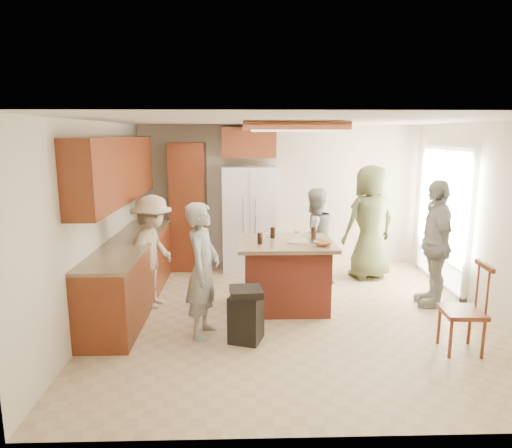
{
  "coord_description": "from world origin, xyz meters",
  "views": [
    {
      "loc": [
        -0.66,
        -5.67,
        2.34
      ],
      "look_at": [
        -0.48,
        0.34,
        1.15
      ],
      "focal_mm": 32.0,
      "sensor_mm": 36.0,
      "label": 1
    }
  ],
  "objects_px": {
    "person_front_left": "(203,270)",
    "trash_bin": "(246,314)",
    "person_counter": "(153,252)",
    "kitchen_island": "(286,274)",
    "person_behind_right": "(370,222)",
    "refrigerator": "(249,218)",
    "person_side_right": "(435,243)",
    "spindle_chair": "(464,312)",
    "person_behind_left": "(314,237)"
  },
  "relations": [
    {
      "from": "person_front_left",
      "to": "trash_bin",
      "type": "relative_size",
      "value": 2.52
    },
    {
      "from": "person_counter",
      "to": "kitchen_island",
      "type": "bearing_deg",
      "value": -81.38
    },
    {
      "from": "person_behind_right",
      "to": "refrigerator",
      "type": "relative_size",
      "value": 1.03
    },
    {
      "from": "person_behind_right",
      "to": "person_side_right",
      "type": "xyz_separation_m",
      "value": [
        0.55,
        -1.24,
        -0.06
      ]
    },
    {
      "from": "person_side_right",
      "to": "trash_bin",
      "type": "xyz_separation_m",
      "value": [
        -2.59,
        -1.07,
        -0.55
      ]
    },
    {
      "from": "person_side_right",
      "to": "person_front_left",
      "type": "bearing_deg",
      "value": -65.79
    },
    {
      "from": "person_counter",
      "to": "spindle_chair",
      "type": "xyz_separation_m",
      "value": [
        3.61,
        -1.46,
        -0.32
      ]
    },
    {
      "from": "person_behind_left",
      "to": "person_side_right",
      "type": "relative_size",
      "value": 0.87
    },
    {
      "from": "person_behind_left",
      "to": "person_behind_right",
      "type": "bearing_deg",
      "value": 174.4
    },
    {
      "from": "refrigerator",
      "to": "person_front_left",
      "type": "bearing_deg",
      "value": -102.01
    },
    {
      "from": "person_behind_right",
      "to": "person_side_right",
      "type": "height_order",
      "value": "person_behind_right"
    },
    {
      "from": "person_behind_right",
      "to": "kitchen_island",
      "type": "distance_m",
      "value": 2.03
    },
    {
      "from": "person_side_right",
      "to": "refrigerator",
      "type": "height_order",
      "value": "refrigerator"
    },
    {
      "from": "person_side_right",
      "to": "trash_bin",
      "type": "distance_m",
      "value": 2.86
    },
    {
      "from": "person_front_left",
      "to": "person_side_right",
      "type": "xyz_separation_m",
      "value": [
        3.09,
        0.89,
        0.08
      ]
    },
    {
      "from": "person_behind_left",
      "to": "person_side_right",
      "type": "distance_m",
      "value": 1.79
    },
    {
      "from": "person_behind_left",
      "to": "kitchen_island",
      "type": "distance_m",
      "value": 1.17
    },
    {
      "from": "person_behind_right",
      "to": "refrigerator",
      "type": "xyz_separation_m",
      "value": [
        -1.96,
        0.58,
        -0.03
      ]
    },
    {
      "from": "refrigerator",
      "to": "spindle_chair",
      "type": "relative_size",
      "value": 1.81
    },
    {
      "from": "spindle_chair",
      "to": "refrigerator",
      "type": "bearing_deg",
      "value": 125.26
    },
    {
      "from": "kitchen_island",
      "to": "refrigerator",
      "type": "bearing_deg",
      "value": 103.94
    },
    {
      "from": "person_behind_left",
      "to": "trash_bin",
      "type": "relative_size",
      "value": 2.42
    },
    {
      "from": "spindle_chair",
      "to": "person_front_left",
      "type": "bearing_deg",
      "value": 169.93
    },
    {
      "from": "person_behind_right",
      "to": "person_counter",
      "type": "xyz_separation_m",
      "value": [
        -3.29,
        -1.18,
        -0.16
      ]
    },
    {
      "from": "person_side_right",
      "to": "person_behind_right",
      "type": "bearing_deg",
      "value": -147.81
    },
    {
      "from": "kitchen_island",
      "to": "spindle_chair",
      "type": "xyz_separation_m",
      "value": [
        1.81,
        -1.34,
        -0.02
      ]
    },
    {
      "from": "person_behind_right",
      "to": "trash_bin",
      "type": "relative_size",
      "value": 2.95
    },
    {
      "from": "person_behind_right",
      "to": "person_counter",
      "type": "bearing_deg",
      "value": -0.79
    },
    {
      "from": "refrigerator",
      "to": "trash_bin",
      "type": "xyz_separation_m",
      "value": [
        -0.08,
        -2.89,
        -0.58
      ]
    },
    {
      "from": "refrigerator",
      "to": "spindle_chair",
      "type": "height_order",
      "value": "refrigerator"
    },
    {
      "from": "person_counter",
      "to": "person_behind_left",
      "type": "bearing_deg",
      "value": -56.84
    },
    {
      "from": "person_counter",
      "to": "refrigerator",
      "type": "relative_size",
      "value": 0.86
    },
    {
      "from": "person_front_left",
      "to": "person_side_right",
      "type": "relative_size",
      "value": 0.91
    },
    {
      "from": "person_behind_right",
      "to": "refrigerator",
      "type": "distance_m",
      "value": 2.04
    },
    {
      "from": "person_side_right",
      "to": "kitchen_island",
      "type": "relative_size",
      "value": 1.36
    },
    {
      "from": "refrigerator",
      "to": "spindle_chair",
      "type": "bearing_deg",
      "value": -54.74
    },
    {
      "from": "person_front_left",
      "to": "trash_bin",
      "type": "xyz_separation_m",
      "value": [
        0.5,
        -0.18,
        -0.47
      ]
    },
    {
      "from": "person_side_right",
      "to": "person_counter",
      "type": "xyz_separation_m",
      "value": [
        -3.85,
        0.06,
        -0.1
      ]
    },
    {
      "from": "person_behind_left",
      "to": "trash_bin",
      "type": "xyz_separation_m",
      "value": [
        -1.08,
        -2.01,
        -0.44
      ]
    },
    {
      "from": "person_behind_left",
      "to": "person_front_left",
      "type": "bearing_deg",
      "value": 26.59
    },
    {
      "from": "person_front_left",
      "to": "person_counter",
      "type": "relative_size",
      "value": 1.03
    },
    {
      "from": "person_behind_right",
      "to": "trash_bin",
      "type": "bearing_deg",
      "value": 28.13
    },
    {
      "from": "kitchen_island",
      "to": "person_front_left",
      "type": "bearing_deg",
      "value": -141.39
    },
    {
      "from": "person_behind_right",
      "to": "spindle_chair",
      "type": "relative_size",
      "value": 1.87
    },
    {
      "from": "person_side_right",
      "to": "refrigerator",
      "type": "relative_size",
      "value": 0.97
    },
    {
      "from": "person_behind_right",
      "to": "person_counter",
      "type": "relative_size",
      "value": 1.21
    },
    {
      "from": "person_behind_left",
      "to": "spindle_chair",
      "type": "height_order",
      "value": "person_behind_left"
    },
    {
      "from": "person_front_left",
      "to": "person_behind_left",
      "type": "bearing_deg",
      "value": -28.89
    },
    {
      "from": "trash_bin",
      "to": "person_counter",
      "type": "bearing_deg",
      "value": 137.89
    },
    {
      "from": "refrigerator",
      "to": "trash_bin",
      "type": "distance_m",
      "value": 2.95
    }
  ]
}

